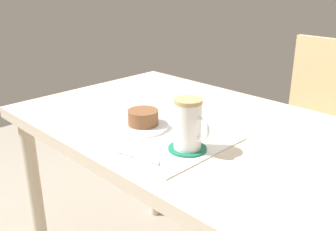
# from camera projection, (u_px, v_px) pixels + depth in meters

# --- Properties ---
(dining_table) EXTENTS (1.10, 0.71, 0.72)m
(dining_table) POSITION_uv_depth(u_px,v_px,m) (191.00, 148.00, 1.16)
(dining_table) COLOR beige
(dining_table) RESTS_ON ground_plane
(wooden_chair) EXTENTS (0.43, 0.43, 0.89)m
(wooden_chair) POSITION_uv_depth(u_px,v_px,m) (316.00, 134.00, 1.62)
(wooden_chair) COLOR #D1B27F
(wooden_chair) RESTS_ON ground_plane
(placemat) EXTENTS (0.38, 0.31, 0.00)m
(placemat) POSITION_uv_depth(u_px,v_px,m) (158.00, 135.00, 1.03)
(placemat) COLOR white
(placemat) RESTS_ON dining_table
(pastry_plate) EXTENTS (0.14, 0.14, 0.01)m
(pastry_plate) POSITION_uv_depth(u_px,v_px,m) (143.00, 126.00, 1.07)
(pastry_plate) COLOR white
(pastry_plate) RESTS_ON placemat
(pastry) EXTENTS (0.09, 0.09, 0.04)m
(pastry) POSITION_uv_depth(u_px,v_px,m) (143.00, 117.00, 1.06)
(pastry) COLOR brown
(pastry) RESTS_ON pastry_plate
(coffee_coaster) EXTENTS (0.10, 0.10, 0.00)m
(coffee_coaster) POSITION_uv_depth(u_px,v_px,m) (187.00, 148.00, 0.94)
(coffee_coaster) COLOR #196B4C
(coffee_coaster) RESTS_ON placemat
(coffee_mug) EXTENTS (0.10, 0.07, 0.13)m
(coffee_mug) POSITION_uv_depth(u_px,v_px,m) (189.00, 124.00, 0.92)
(coffee_mug) COLOR white
(coffee_mug) RESTS_ON coffee_coaster
(teaspoon) EXTENTS (0.13, 0.04, 0.01)m
(teaspoon) POSITION_uv_depth(u_px,v_px,m) (137.00, 157.00, 0.90)
(teaspoon) COLOR silver
(teaspoon) RESTS_ON placemat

